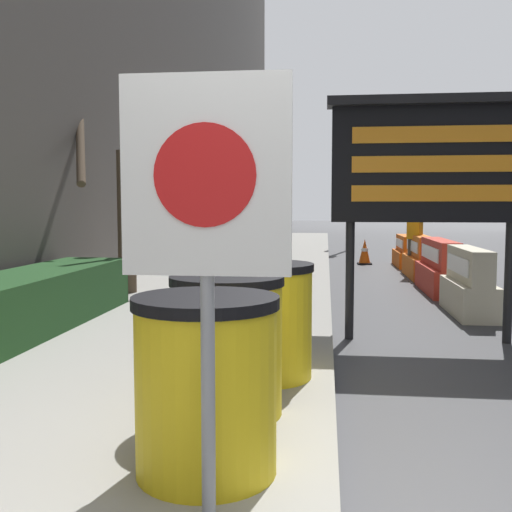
{
  "coord_description": "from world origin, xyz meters",
  "views": [
    {
      "loc": [
        -0.08,
        -2.37,
        1.54
      ],
      "look_at": [
        -0.83,
        4.05,
        1.0
      ],
      "focal_mm": 42.0,
      "sensor_mm": 36.0,
      "label": 1
    }
  ],
  "objects_px": {
    "traffic_cone_near": "(427,259)",
    "traffic_cone_mid": "(365,252)",
    "barrel_drum_foreground": "(206,384)",
    "message_board": "(431,163)",
    "jersey_barrier_cream": "(469,285)",
    "warning_sign": "(206,209)",
    "traffic_light_near_curb": "(348,166)",
    "pedestrian_passerby": "(415,230)",
    "jersey_barrier_orange_far": "(406,253)",
    "barrel_drum_middle": "(227,345)",
    "barrel_drum_back": "(266,320)",
    "jersey_barrier_red_striped": "(439,269)",
    "jersey_barrier_orange_near": "(420,259)"
  },
  "relations": [
    {
      "from": "message_board",
      "to": "traffic_light_near_curb",
      "type": "height_order",
      "value": "traffic_light_near_curb"
    },
    {
      "from": "message_board",
      "to": "pedestrian_passerby",
      "type": "distance_m",
      "value": 6.63
    },
    {
      "from": "traffic_light_near_curb",
      "to": "pedestrian_passerby",
      "type": "distance_m",
      "value": 7.52
    },
    {
      "from": "jersey_barrier_cream",
      "to": "jersey_barrier_orange_near",
      "type": "distance_m",
      "value": 4.49
    },
    {
      "from": "warning_sign",
      "to": "traffic_cone_near",
      "type": "relative_size",
      "value": 2.44
    },
    {
      "from": "barrel_drum_foreground",
      "to": "jersey_barrier_orange_far",
      "type": "bearing_deg",
      "value": 78.22
    },
    {
      "from": "jersey_barrier_orange_far",
      "to": "traffic_cone_near",
      "type": "distance_m",
      "value": 2.1
    },
    {
      "from": "barrel_drum_foreground",
      "to": "warning_sign",
      "type": "height_order",
      "value": "warning_sign"
    },
    {
      "from": "jersey_barrier_red_striped",
      "to": "jersey_barrier_orange_near",
      "type": "relative_size",
      "value": 1.1
    },
    {
      "from": "traffic_light_near_curb",
      "to": "traffic_cone_mid",
      "type": "bearing_deg",
      "value": -86.44
    },
    {
      "from": "warning_sign",
      "to": "traffic_cone_mid",
      "type": "xyz_separation_m",
      "value": [
        1.51,
        13.56,
        -1.2
      ]
    },
    {
      "from": "message_board",
      "to": "pedestrian_passerby",
      "type": "relative_size",
      "value": 1.61
    },
    {
      "from": "warning_sign",
      "to": "traffic_light_near_curb",
      "type": "bearing_deg",
      "value": 86.17
    },
    {
      "from": "jersey_barrier_orange_far",
      "to": "barrel_drum_foreground",
      "type": "bearing_deg",
      "value": -101.78
    },
    {
      "from": "barrel_drum_back",
      "to": "traffic_cone_mid",
      "type": "bearing_deg",
      "value": 82.49
    },
    {
      "from": "barrel_drum_back",
      "to": "traffic_light_near_curb",
      "type": "relative_size",
      "value": 0.23
    },
    {
      "from": "warning_sign",
      "to": "traffic_cone_near",
      "type": "height_order",
      "value": "warning_sign"
    },
    {
      "from": "barrel_drum_middle",
      "to": "barrel_drum_back",
      "type": "bearing_deg",
      "value": 78.84
    },
    {
      "from": "warning_sign",
      "to": "jersey_barrier_red_striped",
      "type": "bearing_deg",
      "value": 73.6
    },
    {
      "from": "jersey_barrier_orange_far",
      "to": "traffic_cone_mid",
      "type": "relative_size",
      "value": 2.5
    },
    {
      "from": "barrel_drum_back",
      "to": "jersey_barrier_orange_near",
      "type": "xyz_separation_m",
      "value": [
        2.49,
        8.5,
        -0.23
      ]
    },
    {
      "from": "jersey_barrier_cream",
      "to": "traffic_cone_mid",
      "type": "relative_size",
      "value": 2.41
    },
    {
      "from": "barrel_drum_middle",
      "to": "traffic_light_near_curb",
      "type": "height_order",
      "value": "traffic_light_near_curb"
    },
    {
      "from": "barrel_drum_foreground",
      "to": "message_board",
      "type": "relative_size",
      "value": 0.33
    },
    {
      "from": "barrel_drum_back",
      "to": "jersey_barrier_cream",
      "type": "height_order",
      "value": "barrel_drum_back"
    },
    {
      "from": "barrel_drum_foreground",
      "to": "message_board",
      "type": "xyz_separation_m",
      "value": [
        1.76,
        3.98,
        1.39
      ]
    },
    {
      "from": "jersey_barrier_orange_near",
      "to": "barrel_drum_foreground",
      "type": "bearing_deg",
      "value": -104.34
    },
    {
      "from": "pedestrian_passerby",
      "to": "traffic_light_near_curb",
      "type": "bearing_deg",
      "value": -150.98
    },
    {
      "from": "jersey_barrier_cream",
      "to": "warning_sign",
      "type": "bearing_deg",
      "value": -111.7
    },
    {
      "from": "barrel_drum_middle",
      "to": "jersey_barrier_red_striped",
      "type": "xyz_separation_m",
      "value": [
        2.66,
        7.1,
        -0.22
      ]
    },
    {
      "from": "barrel_drum_foreground",
      "to": "message_board",
      "type": "height_order",
      "value": "message_board"
    },
    {
      "from": "jersey_barrier_red_striped",
      "to": "traffic_cone_near",
      "type": "bearing_deg",
      "value": 85.57
    },
    {
      "from": "jersey_barrier_red_striped",
      "to": "traffic_cone_near",
      "type": "xyz_separation_m",
      "value": [
        0.19,
        2.5,
        -0.03
      ]
    },
    {
      "from": "jersey_barrier_orange_near",
      "to": "traffic_cone_mid",
      "type": "relative_size",
      "value": 2.82
    },
    {
      "from": "jersey_barrier_orange_near",
      "to": "traffic_cone_mid",
      "type": "height_order",
      "value": "jersey_barrier_orange_near"
    },
    {
      "from": "barrel_drum_foreground",
      "to": "barrel_drum_middle",
      "type": "xyz_separation_m",
      "value": [
        -0.04,
        0.88,
        0.0
      ]
    },
    {
      "from": "traffic_cone_near",
      "to": "pedestrian_passerby",
      "type": "distance_m",
      "value": 0.68
    },
    {
      "from": "warning_sign",
      "to": "traffic_cone_near",
      "type": "xyz_separation_m",
      "value": [
        2.7,
        11.01,
        -1.15
      ]
    },
    {
      "from": "warning_sign",
      "to": "barrel_drum_foreground",
      "type": "bearing_deg",
      "value": 102.08
    },
    {
      "from": "message_board",
      "to": "jersey_barrier_orange_far",
      "type": "height_order",
      "value": "message_board"
    },
    {
      "from": "barrel_drum_middle",
      "to": "message_board",
      "type": "bearing_deg",
      "value": 59.87
    },
    {
      "from": "jersey_barrier_cream",
      "to": "traffic_cone_mid",
      "type": "height_order",
      "value": "jersey_barrier_cream"
    },
    {
      "from": "message_board",
      "to": "pedestrian_passerby",
      "type": "bearing_deg",
      "value": 83.18
    },
    {
      "from": "traffic_cone_near",
      "to": "traffic_light_near_curb",
      "type": "relative_size",
      "value": 0.2
    },
    {
      "from": "traffic_cone_near",
      "to": "pedestrian_passerby",
      "type": "relative_size",
      "value": 0.46
    },
    {
      "from": "jersey_barrier_orange_far",
      "to": "barrel_drum_middle",
      "type": "bearing_deg",
      "value": -102.81
    },
    {
      "from": "traffic_cone_near",
      "to": "traffic_cone_mid",
      "type": "relative_size",
      "value": 1.16
    },
    {
      "from": "jersey_barrier_cream",
      "to": "traffic_cone_mid",
      "type": "xyz_separation_m",
      "value": [
        -1.0,
        7.26,
        -0.09
      ]
    },
    {
      "from": "message_board",
      "to": "jersey_barrier_cream",
      "type": "distance_m",
      "value": 2.55
    },
    {
      "from": "barrel_drum_back",
      "to": "jersey_barrier_red_striped",
      "type": "bearing_deg",
      "value": 68.23
    }
  ]
}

